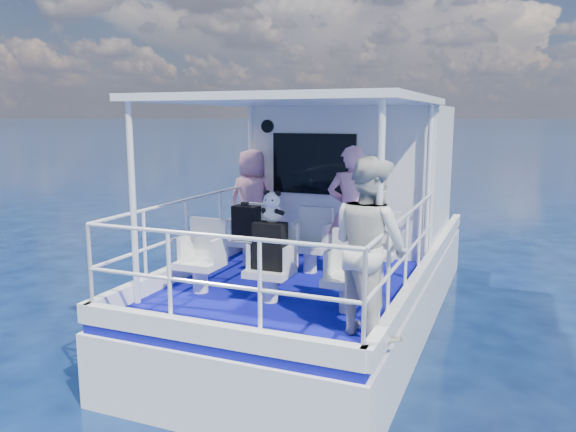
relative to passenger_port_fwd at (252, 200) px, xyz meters
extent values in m
plane|color=#071334|center=(1.25, -1.03, -1.68)|extent=(2000.00, 2000.00, 0.00)
cube|color=white|center=(1.25, -0.03, -1.68)|extent=(3.00, 7.00, 1.60)
cube|color=#090877|center=(1.25, -0.03, -0.83)|extent=(2.90, 6.90, 0.10)
cube|color=white|center=(1.25, 1.27, 0.32)|extent=(2.85, 2.00, 2.20)
cube|color=white|center=(1.25, -1.23, 1.46)|extent=(3.00, 3.20, 0.08)
cylinder|color=white|center=(-0.10, -2.73, 0.32)|extent=(0.07, 0.07, 2.20)
cylinder|color=white|center=(2.60, -2.73, 0.32)|extent=(0.07, 0.07, 2.20)
cylinder|color=white|center=(-0.10, 0.17, 0.32)|extent=(0.07, 0.07, 2.20)
cylinder|color=white|center=(2.60, 0.17, 0.32)|extent=(0.07, 0.07, 2.20)
cube|color=silver|center=(0.35, -0.83, -0.59)|extent=(0.48, 0.46, 0.38)
cube|color=silver|center=(1.25, -0.83, -0.59)|extent=(0.48, 0.46, 0.38)
cube|color=silver|center=(2.15, -0.83, -0.59)|extent=(0.48, 0.46, 0.38)
cube|color=silver|center=(0.35, -2.13, -0.59)|extent=(0.48, 0.46, 0.38)
cube|color=silver|center=(1.25, -2.13, -0.59)|extent=(0.48, 0.46, 0.38)
cube|color=silver|center=(2.15, -2.13, -0.59)|extent=(0.48, 0.46, 0.38)
imported|color=pink|center=(0.00, 0.00, 0.00)|extent=(0.59, 0.43, 1.57)
imported|color=pink|center=(1.78, -0.75, 0.06)|extent=(0.70, 0.55, 1.69)
imported|color=silver|center=(2.50, -2.64, 0.07)|extent=(1.05, 1.01, 1.70)
cube|color=black|center=(0.34, -0.89, -0.17)|extent=(0.36, 0.20, 0.47)
cube|color=black|center=(1.26, -2.15, -0.14)|extent=(0.35, 0.20, 0.52)
cube|color=black|center=(0.33, -0.91, 0.09)|extent=(0.09, 0.06, 0.06)
camera|label=1|loc=(3.73, -7.63, 1.25)|focal=35.00mm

